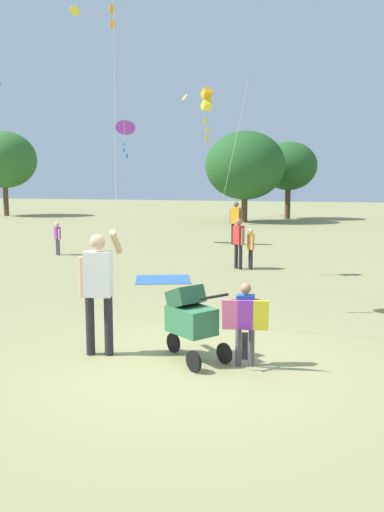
{
  "coord_description": "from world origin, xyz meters",
  "views": [
    {
      "loc": [
        2.11,
        -6.44,
        2.41
      ],
      "look_at": [
        -0.26,
        1.11,
        1.3
      ],
      "focal_mm": 37.19,
      "sensor_mm": 36.0,
      "label": 1
    }
  ],
  "objects_px": {
    "kite_orange_delta": "(125,128)",
    "person_couple_left": "(57,236)",
    "kite_green_novelty": "(207,102)",
    "person_adult_flyer": "(98,283)",
    "person_sitting_far": "(251,245)",
    "person_kid_running": "(236,219)",
    "picnic_blanket": "(163,279)",
    "stroller": "(190,316)",
    "child_with_butterfly_kite": "(245,317)",
    "person_red_shirt": "(239,239)"
  },
  "relations": [
    {
      "from": "child_with_butterfly_kite",
      "to": "kite_green_novelty",
      "type": "relative_size",
      "value": 0.24
    },
    {
      "from": "child_with_butterfly_kite",
      "to": "person_red_shirt",
      "type": "bearing_deg",
      "value": 103.05
    },
    {
      "from": "person_kid_running",
      "to": "picnic_blanket",
      "type": "distance_m",
      "value": 7.88
    },
    {
      "from": "person_kid_running",
      "to": "person_sitting_far",
      "type": "bearing_deg",
      "value": -73.22
    },
    {
      "from": "stroller",
      "to": "person_couple_left",
      "type": "height_order",
      "value": "person_couple_left"
    },
    {
      "from": "kite_green_novelty",
      "to": "person_adult_flyer",
      "type": "bearing_deg",
      "value": -87.74
    },
    {
      "from": "child_with_butterfly_kite",
      "to": "stroller",
      "type": "bearing_deg",
      "value": 177.04
    },
    {
      "from": "kite_orange_delta",
      "to": "kite_green_novelty",
      "type": "xyz_separation_m",
      "value": [
        5.0,
        -6.18,
        -0.09
      ]
    },
    {
      "from": "child_with_butterfly_kite",
      "to": "person_sitting_far",
      "type": "xyz_separation_m",
      "value": [
        -1.45,
        7.77,
        0.01
      ]
    },
    {
      "from": "stroller",
      "to": "kite_green_novelty",
      "type": "xyz_separation_m",
      "value": [
        -1.53,
        6.2,
        3.74
      ]
    },
    {
      "from": "kite_orange_delta",
      "to": "person_couple_left",
      "type": "xyz_separation_m",
      "value": [
        -0.83,
        -3.73,
        -3.8
      ]
    },
    {
      "from": "kite_green_novelty",
      "to": "person_kid_running",
      "type": "bearing_deg",
      "value": 96.75
    },
    {
      "from": "person_sitting_far",
      "to": "picnic_blanket",
      "type": "height_order",
      "value": "person_sitting_far"
    },
    {
      "from": "kite_orange_delta",
      "to": "person_couple_left",
      "type": "height_order",
      "value": "kite_orange_delta"
    },
    {
      "from": "child_with_butterfly_kite",
      "to": "stroller",
      "type": "distance_m",
      "value": 0.76
    },
    {
      "from": "person_red_shirt",
      "to": "picnic_blanket",
      "type": "distance_m",
      "value": 2.74
    },
    {
      "from": "person_adult_flyer",
      "to": "stroller",
      "type": "xyz_separation_m",
      "value": [
        1.28,
        0.18,
        -0.42
      ]
    },
    {
      "from": "person_couple_left",
      "to": "person_kid_running",
      "type": "bearing_deg",
      "value": 42.92
    },
    {
      "from": "person_adult_flyer",
      "to": "person_couple_left",
      "type": "bearing_deg",
      "value": 124.53
    },
    {
      "from": "kite_green_novelty",
      "to": "picnic_blanket",
      "type": "bearing_deg",
      "value": -141.82
    },
    {
      "from": "person_adult_flyer",
      "to": "picnic_blanket",
      "type": "bearing_deg",
      "value": 101.72
    },
    {
      "from": "stroller",
      "to": "person_red_shirt",
      "type": "height_order",
      "value": "person_red_shirt"
    },
    {
      "from": "person_couple_left",
      "to": "picnic_blanket",
      "type": "relative_size",
      "value": 0.82
    },
    {
      "from": "person_couple_left",
      "to": "person_kid_running",
      "type": "distance_m",
      "value": 6.82
    },
    {
      "from": "child_with_butterfly_kite",
      "to": "picnic_blanket",
      "type": "relative_size",
      "value": 0.83
    },
    {
      "from": "person_couple_left",
      "to": "person_kid_running",
      "type": "relative_size",
      "value": 0.66
    },
    {
      "from": "kite_green_novelty",
      "to": "person_sitting_far",
      "type": "relative_size",
      "value": 4.1
    },
    {
      "from": "kite_green_novelty",
      "to": "person_red_shirt",
      "type": "height_order",
      "value": "kite_green_novelty"
    },
    {
      "from": "person_sitting_far",
      "to": "stroller",
      "type": "bearing_deg",
      "value": -84.9
    },
    {
      "from": "kite_orange_delta",
      "to": "person_kid_running",
      "type": "height_order",
      "value": "kite_orange_delta"
    },
    {
      "from": "kite_green_novelty",
      "to": "person_couple_left",
      "type": "bearing_deg",
      "value": 157.13
    },
    {
      "from": "person_sitting_far",
      "to": "picnic_blanket",
      "type": "bearing_deg",
      "value": -128.04
    },
    {
      "from": "stroller",
      "to": "picnic_blanket",
      "type": "xyz_separation_m",
      "value": [
        -2.45,
        5.48,
        -0.6
      ]
    },
    {
      "from": "person_adult_flyer",
      "to": "person_couple_left",
      "type": "xyz_separation_m",
      "value": [
        -6.08,
        8.84,
        -0.38
      ]
    },
    {
      "from": "child_with_butterfly_kite",
      "to": "kite_green_novelty",
      "type": "distance_m",
      "value": 7.6
    },
    {
      "from": "kite_green_novelty",
      "to": "picnic_blanket",
      "type": "distance_m",
      "value": 4.5
    },
    {
      "from": "person_red_shirt",
      "to": "kite_green_novelty",
      "type": "bearing_deg",
      "value": -108.91
    },
    {
      "from": "picnic_blanket",
      "to": "stroller",
      "type": "bearing_deg",
      "value": -65.89
    },
    {
      "from": "person_couple_left",
      "to": "picnic_blanket",
      "type": "xyz_separation_m",
      "value": [
        4.91,
        -3.18,
        -0.64
      ]
    },
    {
      "from": "person_sitting_far",
      "to": "person_kid_running",
      "type": "relative_size",
      "value": 0.69
    },
    {
      "from": "person_red_shirt",
      "to": "picnic_blanket",
      "type": "xyz_separation_m",
      "value": [
        -1.43,
        -2.2,
        -0.82
      ]
    },
    {
      "from": "child_with_butterfly_kite",
      "to": "kite_green_novelty",
      "type": "xyz_separation_m",
      "value": [
        -2.29,
        6.24,
        3.69
      ]
    },
    {
      "from": "kite_orange_delta",
      "to": "person_adult_flyer",
      "type": "bearing_deg",
      "value": -67.31
    },
    {
      "from": "stroller",
      "to": "picnic_blanket",
      "type": "bearing_deg",
      "value": 114.11
    },
    {
      "from": "stroller",
      "to": "kite_orange_delta",
      "type": "distance_m",
      "value": 14.52
    },
    {
      "from": "child_with_butterfly_kite",
      "to": "stroller",
      "type": "height_order",
      "value": "child_with_butterfly_kite"
    },
    {
      "from": "stroller",
      "to": "person_sitting_far",
      "type": "height_order",
      "value": "person_sitting_far"
    },
    {
      "from": "kite_green_novelty",
      "to": "person_sitting_far",
      "type": "xyz_separation_m",
      "value": [
        0.84,
        1.53,
        -3.68
      ]
    },
    {
      "from": "picnic_blanket",
      "to": "kite_green_novelty",
      "type": "bearing_deg",
      "value": 38.18
    },
    {
      "from": "kite_orange_delta",
      "to": "person_kid_running",
      "type": "relative_size",
      "value": 2.86
    }
  ]
}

